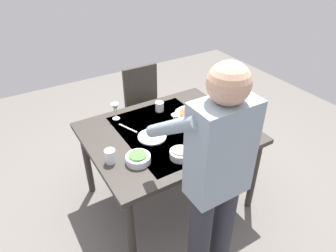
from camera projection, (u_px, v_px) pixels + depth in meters
ground_plane at (168, 197)px, 2.98m from camera, size 6.00×6.00×0.00m
dining_table at (168, 139)px, 2.60m from camera, size 1.32×1.08×0.77m
chair_near at (145, 102)px, 3.46m from camera, size 0.40×0.40×0.91m
person_server at (215, 178)px, 1.81m from camera, size 0.42×0.61×1.69m
wine_bottle at (217, 134)px, 2.33m from camera, size 0.07×0.07×0.30m
wine_glass_left at (115, 109)px, 2.66m from camera, size 0.07×0.07×0.15m
wine_glass_right at (175, 119)px, 2.51m from camera, size 0.07×0.07×0.15m
water_cup_near_left at (159, 106)px, 2.81m from camera, size 0.08×0.08×0.09m
water_cup_near_right at (110, 156)px, 2.20m from camera, size 0.08×0.08×0.11m
serving_bowl_pasta at (192, 116)px, 2.70m from camera, size 0.30×0.30×0.07m
side_bowl_salad at (138, 158)px, 2.21m from camera, size 0.18×0.18×0.07m
side_bowl_bread at (180, 154)px, 2.26m from camera, size 0.16×0.16×0.07m
dinner_plate_near at (152, 137)px, 2.48m from camera, size 0.23×0.23×0.01m
table_knife at (128, 128)px, 2.59m from camera, size 0.09×0.19×0.00m
table_fork at (238, 135)px, 2.50m from camera, size 0.03×0.18×0.00m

